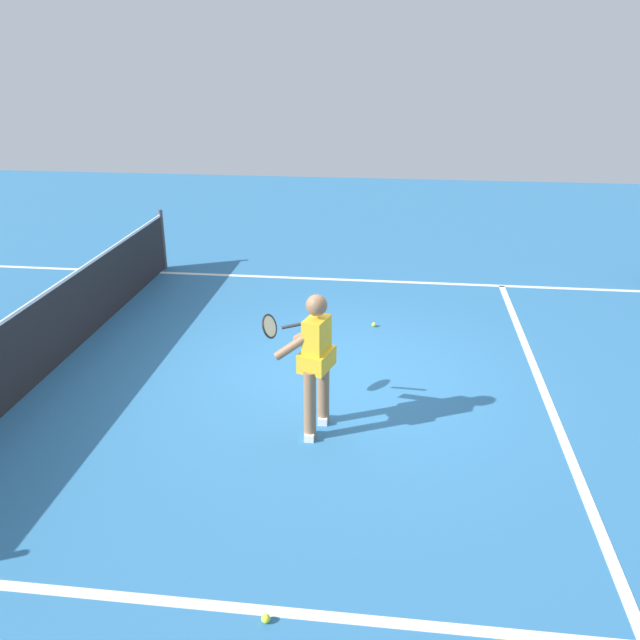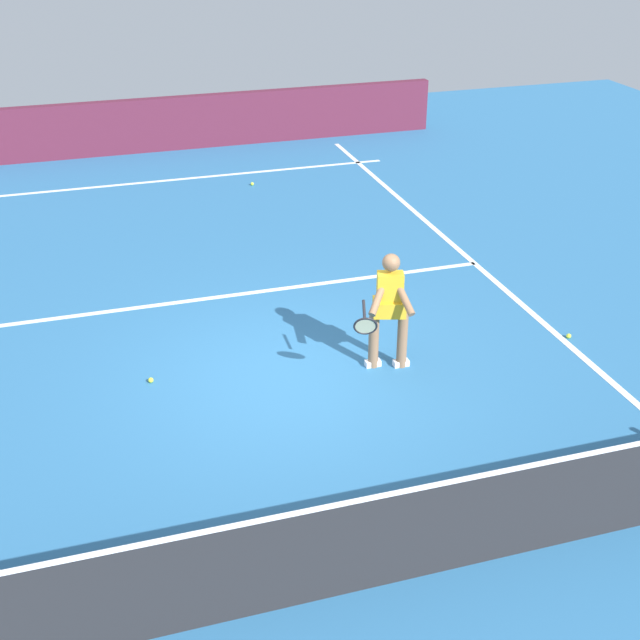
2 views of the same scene
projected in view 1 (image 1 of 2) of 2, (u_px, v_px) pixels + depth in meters
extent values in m
plane|color=teal|center=(339.00, 377.00, 8.27)|extent=(27.69, 27.69, 0.00)
cube|color=white|center=(543.00, 388.00, 8.00)|extent=(7.54, 0.10, 0.01)
cube|color=white|center=(290.00, 613.00, 4.81)|extent=(0.10, 19.30, 0.01)
cube|color=white|center=(359.00, 280.00, 11.73)|extent=(0.10, 19.30, 0.01)
cylinder|color=#4C4C51|center=(163.00, 239.00, 12.21)|extent=(0.08, 0.08, 1.11)
cube|color=#232326|center=(56.00, 327.00, 8.49)|extent=(8.06, 0.02, 0.99)
cube|color=white|center=(50.00, 290.00, 8.30)|extent=(8.06, 0.02, 0.04)
cylinder|color=#8C6647|center=(310.00, 406.00, 6.84)|extent=(0.13, 0.13, 0.78)
cylinder|color=#8C6647|center=(323.00, 390.00, 7.14)|extent=(0.13, 0.13, 0.78)
cube|color=white|center=(310.00, 435.00, 6.97)|extent=(0.20, 0.10, 0.08)
cube|color=white|center=(323.00, 418.00, 7.27)|extent=(0.20, 0.10, 0.08)
cube|color=gold|center=(317.00, 342.00, 6.74)|extent=(0.36, 0.28, 0.52)
cube|color=gold|center=(317.00, 359.00, 6.82)|extent=(0.46, 0.38, 0.20)
sphere|color=#8C6647|center=(317.00, 305.00, 6.59)|extent=(0.22, 0.22, 0.22)
cylinder|color=#8C6647|center=(297.00, 343.00, 6.66)|extent=(0.16, 0.49, 0.37)
cylinder|color=#8C6647|center=(309.00, 332.00, 6.92)|extent=(0.38, 0.42, 0.37)
cylinder|color=black|center=(294.00, 325.00, 7.19)|extent=(0.12, 0.29, 0.14)
torus|color=black|center=(270.00, 326.00, 7.32)|extent=(0.31, 0.20, 0.28)
cylinder|color=beige|center=(270.00, 326.00, 7.32)|extent=(0.26, 0.15, 0.23)
sphere|color=#D1E533|center=(374.00, 325.00, 9.77)|extent=(0.07, 0.07, 0.07)
sphere|color=#D1E533|center=(266.00, 619.00, 4.73)|extent=(0.07, 0.07, 0.07)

